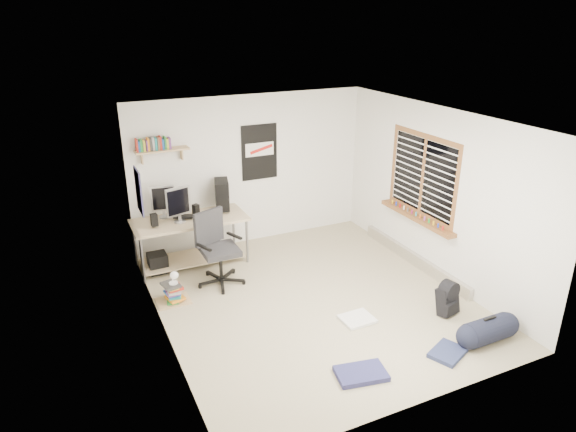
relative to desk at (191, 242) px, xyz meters
name	(u,v)px	position (x,y,z in m)	size (l,w,h in m)	color
floor	(312,300)	(1.20, -1.78, -0.37)	(4.00, 4.50, 0.01)	gray
ceiling	(316,119)	(1.20, -1.78, 2.14)	(4.00, 4.50, 0.01)	white
back_wall	(251,170)	(1.20, 0.47, 0.89)	(4.00, 0.01, 2.50)	silver
left_wall	(158,243)	(-0.80, -1.78, 0.89)	(0.01, 4.50, 2.50)	silver
right_wall	(437,194)	(3.21, -1.78, 0.89)	(0.01, 4.50, 2.50)	silver
desk	(191,242)	(0.00, 0.00, 0.00)	(1.73, 0.76, 0.79)	#CEBB8E
monitor_left	(163,204)	(-0.33, 0.22, 0.62)	(0.35, 0.09, 0.39)	#A2A1A6
monitor_right	(179,207)	(-0.16, -0.07, 0.64)	(0.39, 0.10, 0.43)	#9F9FA4
pc_tower	(222,194)	(0.59, 0.17, 0.65)	(0.21, 0.43, 0.45)	black
keyboard	(188,216)	(-0.02, 0.02, 0.44)	(0.42, 0.15, 0.02)	black
speaker_left	(154,220)	(-0.55, -0.12, 0.52)	(0.09, 0.09, 0.18)	black
speaker_right	(196,210)	(0.12, 0.05, 0.51)	(0.09, 0.09, 0.17)	black
office_chair	(220,252)	(0.22, -0.79, 0.12)	(0.71, 0.71, 1.09)	#262629
wall_shelf	(162,150)	(-0.25, 0.36, 1.42)	(0.80, 0.22, 0.24)	tan
poster_back_wall	(260,152)	(1.35, 0.45, 1.19)	(0.62, 0.03, 0.92)	black
poster_left_wall	(139,191)	(-0.78, -0.58, 1.14)	(0.02, 0.42, 0.60)	navy
window	(422,176)	(3.15, -1.48, 1.08)	(0.10, 1.50, 1.26)	brown
baseboard_heater	(414,258)	(3.16, -1.48, -0.28)	(0.08, 2.50, 0.18)	#B7B2A8
backpack	(447,301)	(2.63, -2.84, -0.16)	(0.28, 0.22, 0.37)	black
duffel_bag	(488,331)	(2.66, -3.52, -0.22)	(0.31, 0.31, 0.60)	black
tshirt	(357,319)	(1.49, -2.47, -0.34)	(0.41, 0.35, 0.04)	silver
jeans_a	(361,374)	(0.95, -3.42, -0.33)	(0.55, 0.35, 0.06)	navy
jeans_b	(448,353)	(2.06, -3.52, -0.34)	(0.43, 0.32, 0.05)	#21294C
book_stack	(173,292)	(-0.55, -1.01, -0.21)	(0.46, 0.37, 0.31)	olive
desk_lamp	(173,277)	(-0.53, -1.03, 0.02)	(0.12, 0.20, 0.20)	white
subwoofer	(158,263)	(-0.55, -0.04, -0.22)	(0.28, 0.28, 0.31)	black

